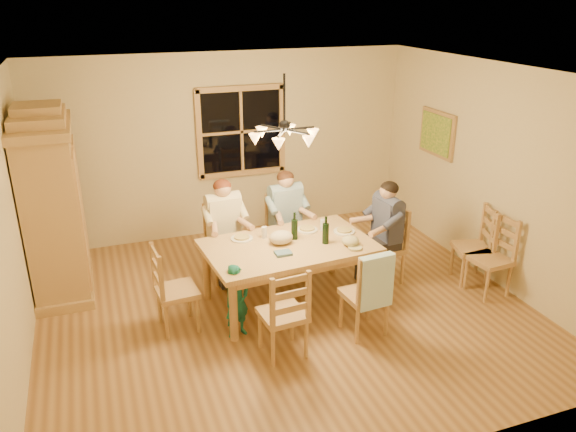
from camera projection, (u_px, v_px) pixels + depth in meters
name	position (u px, v px, depth m)	size (l,w,h in m)	color
floor	(285.00, 307.00, 6.61)	(5.50, 5.50, 0.00)	brown
ceiling	(284.00, 73.00, 5.61)	(5.50, 5.00, 0.02)	white
wall_back	(228.00, 145.00, 8.29)	(5.50, 0.02, 2.70)	beige
wall_left	(8.00, 234.00, 5.24)	(0.02, 5.00, 2.70)	beige
wall_right	(493.00, 174.00, 6.98)	(0.02, 5.00, 2.70)	beige
window	(241.00, 132.00, 8.25)	(1.30, 0.06, 1.30)	black
painting	(437.00, 134.00, 7.92)	(0.06, 0.78, 0.64)	#A27646
chandelier	(284.00, 134.00, 5.84)	(0.77, 0.68, 0.71)	black
armoire	(54.00, 209.00, 6.69)	(0.66, 1.40, 2.30)	#A27646
dining_table	(289.00, 252.00, 6.49)	(2.00, 1.32, 0.76)	tan
chair_far_left	(226.00, 256.00, 7.20)	(0.47, 0.45, 0.99)	#AB784B
chair_far_right	(286.00, 245.00, 7.53)	(0.47, 0.45, 0.99)	#AB784B
chair_near_left	(283.00, 327.00, 5.67)	(0.47, 0.45, 0.99)	#AB784B
chair_near_right	(364.00, 307.00, 6.04)	(0.47, 0.45, 0.99)	#AB784B
chair_end_left	(178.00, 303.00, 6.11)	(0.45, 0.47, 0.99)	#AB784B
chair_end_right	(384.00, 259.00, 7.13)	(0.45, 0.47, 0.99)	#AB784B
adult_woman	(224.00, 217.00, 7.00)	(0.42, 0.45, 0.87)	beige
adult_plaid_man	(286.00, 207.00, 7.33)	(0.42, 0.45, 0.87)	#32648B
adult_slate_man	(386.00, 220.00, 6.93)	(0.45, 0.42, 0.87)	#3C4160
towel	(376.00, 282.00, 5.73)	(0.38, 0.10, 0.58)	#B5DEF5
wine_bottle_a	(295.00, 226.00, 6.53)	(0.08, 0.08, 0.33)	black
wine_bottle_b	(326.00, 230.00, 6.42)	(0.08, 0.08, 0.33)	black
plate_woman	(242.00, 239.00, 6.58)	(0.26, 0.26, 0.02)	white
plate_plaid	(307.00, 230.00, 6.82)	(0.26, 0.26, 0.02)	white
plate_slate	(344.00, 232.00, 6.77)	(0.26, 0.26, 0.02)	white
wine_glass_a	(264.00, 232.00, 6.59)	(0.06, 0.06, 0.14)	silver
wine_glass_b	(323.00, 225.00, 6.80)	(0.06, 0.06, 0.14)	silver
cap	(350.00, 241.00, 6.40)	(0.20, 0.20, 0.11)	tan
napkin	(283.00, 253.00, 6.19)	(0.18, 0.14, 0.03)	slate
cloth_bundle	(281.00, 237.00, 6.44)	(0.28, 0.22, 0.15)	#BEAB8A
child	(237.00, 301.00, 5.93)	(0.30, 0.20, 0.84)	#17695B
chair_spare_front	(488.00, 271.00, 6.83)	(0.46, 0.47, 0.99)	#AB784B
chair_spare_back	(471.00, 259.00, 7.12)	(0.52, 0.53, 0.99)	#AB784B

